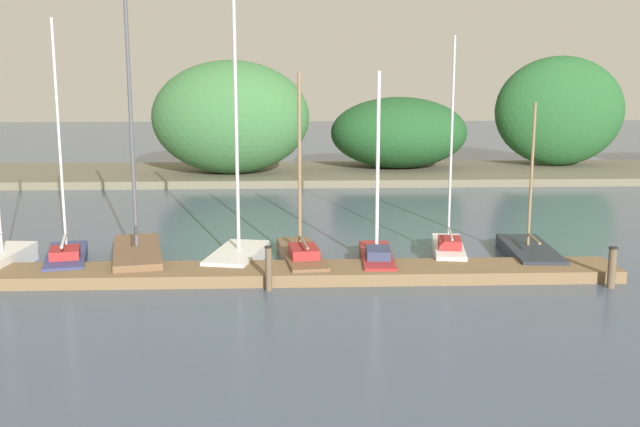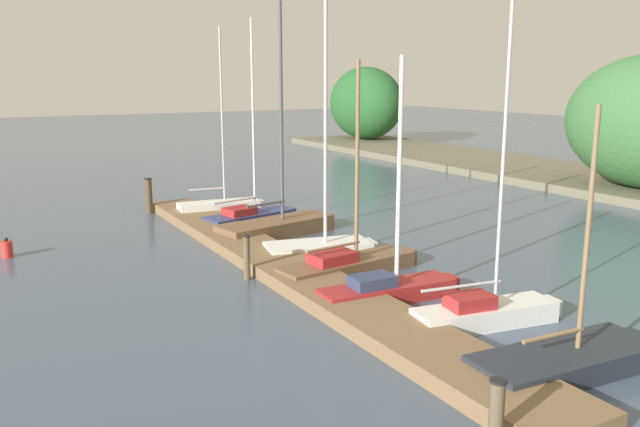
% 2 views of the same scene
% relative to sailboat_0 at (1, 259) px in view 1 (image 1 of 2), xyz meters
% --- Properties ---
extents(dock_pier, '(20.73, 1.80, 0.35)m').
position_rel_sailboat_0_xyz_m(dock_pier, '(7.85, -1.29, -0.18)').
color(dock_pier, brown).
rests_on(dock_pier, ground).
extents(far_shore, '(64.43, 8.09, 6.72)m').
position_rel_sailboat_0_xyz_m(far_shore, '(9.46, 19.90, 2.24)').
color(far_shore, '#66604C').
rests_on(far_shore, ground).
extents(sailboat_0, '(1.35, 3.45, 7.27)m').
position_rel_sailboat_0_xyz_m(sailboat_0, '(0.00, 0.00, 0.00)').
color(sailboat_0, white).
rests_on(sailboat_0, ground).
extents(sailboat_1, '(1.89, 3.91, 7.47)m').
position_rel_sailboat_0_xyz_m(sailboat_1, '(1.81, 0.45, -0.03)').
color(sailboat_1, navy).
rests_on(sailboat_1, ground).
extents(sailboat_2, '(2.21, 4.62, 8.37)m').
position_rel_sailboat_0_xyz_m(sailboat_2, '(3.94, 0.60, 0.04)').
color(sailboat_2, brown).
rests_on(sailboat_2, ground).
extents(sailboat_3, '(1.96, 3.56, 8.13)m').
position_rel_sailboat_0_xyz_m(sailboat_3, '(7.08, 0.52, 0.03)').
color(sailboat_3, white).
rests_on(sailboat_3, ground).
extents(sailboat_4, '(1.58, 4.57, 5.88)m').
position_rel_sailboat_0_xyz_m(sailboat_4, '(9.03, 0.31, -0.02)').
color(sailboat_4, brown).
rests_on(sailboat_4, ground).
extents(sailboat_5, '(1.11, 3.84, 5.92)m').
position_rel_sailboat_0_xyz_m(sailboat_5, '(11.36, 0.02, 0.00)').
color(sailboat_5, maroon).
rests_on(sailboat_5, ground).
extents(sailboat_6, '(1.39, 3.65, 6.99)m').
position_rel_sailboat_0_xyz_m(sailboat_6, '(13.78, 0.96, 0.00)').
color(sailboat_6, white).
rests_on(sailboat_6, ground).
extents(sailboat_7, '(1.59, 4.14, 4.97)m').
position_rel_sailboat_0_xyz_m(sailboat_7, '(16.30, 0.68, -0.09)').
color(sailboat_7, '#232833').
rests_on(sailboat_7, ground).
extents(mooring_piling_1, '(0.21, 0.21, 1.25)m').
position_rel_sailboat_0_xyz_m(mooring_piling_1, '(8.10, -2.43, 0.27)').
color(mooring_piling_1, brown).
rests_on(mooring_piling_1, ground).
extents(mooring_piling_2, '(0.25, 0.25, 1.16)m').
position_rel_sailboat_0_xyz_m(mooring_piling_2, '(17.60, -2.56, 0.23)').
color(mooring_piling_2, brown).
rests_on(mooring_piling_2, ground).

